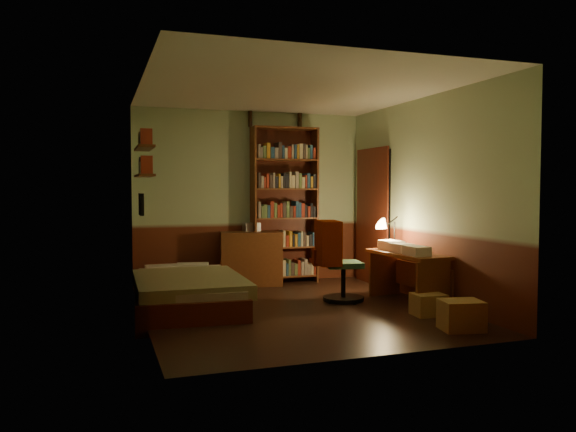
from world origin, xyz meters
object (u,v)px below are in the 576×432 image
object	(u,v)px
office_chair	(343,266)
cardboard_box_b	(428,305)
mini_stereo	(251,227)
desk_lamp	(395,228)
bed	(186,279)
cardboard_box_a	(461,315)
dresser	(251,258)
bookshelf	(285,205)
desk	(407,278)

from	to	relation	value
office_chair	cardboard_box_b	distance (m)	1.25
mini_stereo	desk_lamp	bearing A→B (deg)	-46.55
bed	office_chair	distance (m)	1.98
bed	desk_lamp	xyz separation A→B (m)	(2.79, -0.17, 0.57)
desk_lamp	cardboard_box_a	distance (m)	2.11
office_chair	cardboard_box_a	bearing A→B (deg)	-63.59
bed	dresser	size ratio (longest dim) A/B	2.48
bed	bookshelf	bearing A→B (deg)	40.00
office_chair	mini_stereo	bearing A→B (deg)	125.06
desk	cardboard_box_b	world-z (taller)	desk
cardboard_box_a	bookshelf	bearing A→B (deg)	103.20
bed	mini_stereo	xyz separation A→B (m)	(1.17, 1.26, 0.53)
desk_lamp	office_chair	size ratio (longest dim) A/B	0.58
office_chair	bed	bearing A→B (deg)	178.84
cardboard_box_b	bed	bearing A→B (deg)	150.30
cardboard_box_a	desk	bearing A→B (deg)	82.80
bookshelf	dresser	bearing A→B (deg)	-170.19
office_chair	dresser	bearing A→B (deg)	128.09
mini_stereo	office_chair	world-z (taller)	mini_stereo
cardboard_box_a	cardboard_box_b	xyz separation A→B (m)	(0.05, 0.68, -0.03)
office_chair	cardboard_box_b	world-z (taller)	office_chair
mini_stereo	cardboard_box_a	xyz separation A→B (m)	(1.29, -3.37, -0.71)
desk	desk_lamp	bearing A→B (deg)	70.06
office_chair	desk	bearing A→B (deg)	-19.89
mini_stereo	desk	xyz separation A→B (m)	(1.46, -2.03, -0.54)
dresser	office_chair	distance (m)	1.72
desk_lamp	cardboard_box_b	xyz separation A→B (m)	(-0.27, -1.26, -0.78)
cardboard_box_b	dresser	bearing A→B (deg)	118.41
dresser	office_chair	bearing A→B (deg)	-51.65
bed	mini_stereo	distance (m)	1.80
dresser	cardboard_box_b	size ratio (longest dim) A/B	2.56
cardboard_box_a	dresser	bearing A→B (deg)	112.34
dresser	mini_stereo	bearing A→B (deg)	81.89
dresser	desk	bearing A→B (deg)	-41.63
mini_stereo	cardboard_box_a	distance (m)	3.68
bookshelf	office_chair	size ratio (longest dim) A/B	2.60
mini_stereo	office_chair	distance (m)	1.85
bed	desk	world-z (taller)	bed
dresser	bookshelf	size ratio (longest dim) A/B	0.38
mini_stereo	office_chair	xyz separation A→B (m)	(0.77, -1.63, -0.40)
cardboard_box_a	cardboard_box_b	distance (m)	0.68
cardboard_box_b	desk_lamp	bearing A→B (deg)	77.82
cardboard_box_a	desk_lamp	bearing A→B (deg)	80.44
bed	office_chair	xyz separation A→B (m)	(1.94, -0.37, 0.12)
bed	office_chair	size ratio (longest dim) A/B	2.44
cardboard_box_a	office_chair	bearing A→B (deg)	106.67
dresser	cardboard_box_b	distance (m)	2.93
mini_stereo	desk	distance (m)	2.56
bookshelf	cardboard_box_b	distance (m)	2.98
dresser	cardboard_box_b	world-z (taller)	dresser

